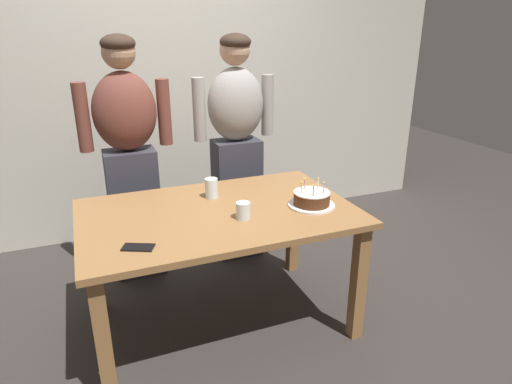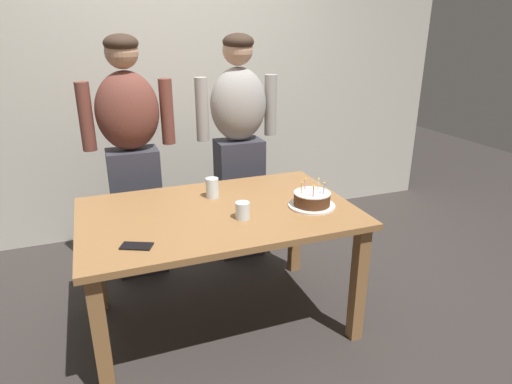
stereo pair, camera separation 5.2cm
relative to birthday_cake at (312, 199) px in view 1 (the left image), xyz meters
The scene contains 9 objects.
ground_plane 0.94m from the birthday_cake, 165.30° to the left, with size 10.00×10.00×0.00m, color #332D2B.
back_wall 1.84m from the birthday_cake, 106.93° to the left, with size 5.20×0.10×2.60m, color beige.
dining_table 0.55m from the birthday_cake, 165.30° to the left, with size 1.50×0.96×0.74m.
birthday_cake is the anchor object (origin of this frame).
water_glass_near 0.42m from the birthday_cake, behind, with size 0.08×0.08×0.09m, color silver.
water_glass_far 0.59m from the birthday_cake, 145.32° to the left, with size 0.08×0.08×0.12m, color silver.
cell_phone 1.00m from the birthday_cake, behind, with size 0.14×0.07×0.01m, color black.
person_man_bearded 1.29m from the birthday_cake, 133.19° to the left, with size 0.61×0.27×1.66m.
person_woman_cardigan 0.95m from the birthday_cake, 97.10° to the left, with size 0.61×0.27×1.66m.
Camera 1 is at (-0.65, -2.16, 1.69)m, focal length 30.77 mm.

